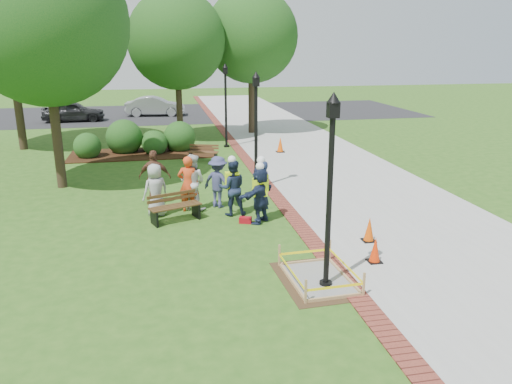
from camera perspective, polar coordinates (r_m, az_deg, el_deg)
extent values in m
plane|color=#285116|center=(13.76, -1.08, -5.51)|extent=(100.00, 100.00, 0.00)
cube|color=#9E9E99|center=(24.24, 6.44, 4.14)|extent=(6.00, 60.00, 0.02)
cube|color=maroon|center=(23.48, -1.17, 3.85)|extent=(0.50, 60.00, 0.03)
cube|color=#381E0F|center=(25.10, -12.75, 4.29)|extent=(7.00, 3.00, 0.05)
cube|color=black|center=(39.96, -7.99, 8.94)|extent=(36.00, 12.00, 0.01)
cube|color=#47331E|center=(11.62, 7.14, -9.94)|extent=(1.81, 2.38, 0.01)
cube|color=gray|center=(11.62, 7.14, -9.87)|extent=(1.29, 1.86, 0.04)
cube|color=tan|center=(11.61, 7.15, -9.78)|extent=(1.41, 1.98, 0.08)
cube|color=tan|center=(11.51, 7.19, -8.73)|extent=(1.45, 2.02, 0.55)
cube|color=yellow|center=(11.49, 7.19, -8.62)|extent=(1.39, 1.96, 0.06)
cube|color=#4B311A|center=(15.21, -9.21, -1.62)|extent=(1.63, 0.99, 0.04)
cube|color=#4B311A|center=(15.36, -9.62, -0.52)|extent=(1.48, 0.59, 0.25)
cube|color=black|center=(15.29, -9.17, -2.51)|extent=(1.51, 0.99, 0.46)
cube|color=brown|center=(23.07, -6.05, 4.56)|extent=(1.42, 0.81, 0.04)
cube|color=brown|center=(23.24, -5.95, 5.18)|extent=(1.31, 0.47, 0.22)
cube|color=black|center=(23.12, -6.04, 4.03)|extent=(1.32, 0.82, 0.40)
cube|color=black|center=(12.73, 13.36, -7.75)|extent=(0.34, 0.34, 0.04)
cone|color=red|center=(12.60, 13.46, -6.37)|extent=(0.26, 0.26, 0.62)
cube|color=black|center=(13.99, 12.73, -5.45)|extent=(0.35, 0.35, 0.05)
cone|color=#DA4A06|center=(13.87, 12.82, -4.12)|extent=(0.28, 0.28, 0.65)
cube|color=black|center=(24.92, 2.78, 4.60)|extent=(0.39, 0.39, 0.05)
cone|color=#F55307|center=(24.85, 2.80, 5.47)|extent=(0.31, 0.31, 0.72)
cube|color=maroon|center=(15.00, -1.22, -3.23)|extent=(0.41, 0.31, 0.18)
cylinder|color=black|center=(10.68, 8.35, -1.43)|extent=(0.12, 0.12, 3.80)
cube|color=black|center=(10.25, 8.81, 9.28)|extent=(0.22, 0.22, 0.32)
cone|color=black|center=(10.22, 8.88, 10.67)|extent=(0.28, 0.28, 0.22)
cylinder|color=black|center=(11.38, 7.96, -10.33)|extent=(0.28, 0.28, 0.10)
cylinder|color=black|center=(18.19, 0.00, 6.19)|extent=(0.12, 0.12, 3.80)
cube|color=black|center=(17.94, 0.00, 12.49)|extent=(0.22, 0.22, 0.32)
cone|color=black|center=(17.93, 0.00, 13.29)|extent=(0.28, 0.28, 0.22)
cylinder|color=black|center=(18.61, 0.00, 0.58)|extent=(0.28, 0.28, 0.10)
cylinder|color=black|center=(26.00, -3.46, 9.28)|extent=(0.12, 0.12, 3.80)
cube|color=black|center=(25.82, -3.54, 13.68)|extent=(0.22, 0.22, 0.32)
cone|color=black|center=(25.81, -3.55, 14.24)|extent=(0.28, 0.28, 0.22)
cylinder|color=black|center=(26.29, -3.39, 5.28)|extent=(0.28, 0.28, 0.10)
cylinder|color=#3D2D1E|center=(19.69, -21.96, 7.37)|extent=(0.35, 0.35, 4.86)
sphere|color=#134517|center=(19.51, -23.09, 17.46)|extent=(5.79, 5.79, 5.79)
cylinder|color=#3D2D1E|center=(28.18, -8.78, 10.33)|extent=(0.34, 0.34, 4.44)
sphere|color=#134517|center=(28.03, -9.08, 16.78)|extent=(5.22, 5.22, 5.22)
cylinder|color=#3D2D1E|center=(30.29, -0.52, 11.12)|extent=(0.37, 0.37, 4.64)
sphere|color=#134517|center=(30.16, -0.54, 17.40)|extent=(5.38, 5.38, 5.38)
cylinder|color=#3D2D1E|center=(27.95, -25.72, 10.36)|extent=(0.40, 0.40, 5.88)
sphere|color=#134517|center=(27.93, -26.84, 18.91)|extent=(7.07, 7.07, 7.07)
sphere|color=#134517|center=(25.02, -18.60, 3.74)|extent=(1.29, 1.29, 1.29)
sphere|color=#134517|center=(25.71, -14.70, 4.39)|extent=(1.78, 1.78, 1.78)
sphere|color=#134517|center=(25.06, -11.43, 4.30)|extent=(1.24, 1.24, 1.24)
sphere|color=#134517|center=(25.64, -8.67, 4.71)|extent=(1.60, 1.60, 1.60)
sphere|color=#134517|center=(25.77, -11.71, 4.61)|extent=(1.12, 1.12, 1.12)
imported|color=#9D9D9D|center=(15.70, -11.41, 0.19)|extent=(0.63, 0.54, 1.67)
imported|color=#DB4219|center=(15.97, -7.75, 0.91)|extent=(0.64, 0.47, 1.81)
imported|color=silver|center=(16.15, -7.30, 1.13)|extent=(0.69, 0.63, 1.82)
imported|color=brown|center=(16.95, -11.49, 1.66)|extent=(0.64, 0.47, 1.82)
imported|color=#383A63|center=(16.30, -4.34, 1.14)|extent=(0.64, 0.62, 1.70)
imported|color=#161D39|center=(14.83, 0.45, -0.36)|extent=(0.64, 0.63, 1.70)
cube|color=#C0EB13|center=(14.77, 0.45, 0.54)|extent=(0.42, 0.26, 0.52)
sphere|color=white|center=(14.60, 0.46, 2.94)|extent=(0.25, 0.25, 0.25)
imported|color=#1C1D48|center=(15.02, 0.57, 0.13)|extent=(0.70, 0.67, 1.85)
cube|color=#C0EB13|center=(14.94, 0.57, 1.10)|extent=(0.42, 0.26, 0.52)
sphere|color=white|center=(14.78, 0.58, 3.66)|extent=(0.25, 0.25, 0.25)
imported|color=#171C3C|center=(15.50, -2.73, 0.46)|extent=(0.57, 0.38, 1.75)
cube|color=#C0EB13|center=(15.43, -2.75, 1.35)|extent=(0.42, 0.26, 0.52)
sphere|color=white|center=(15.27, -2.78, 3.71)|extent=(0.25, 0.25, 0.25)
imported|color=#272629|center=(37.37, -20.04, 7.58)|extent=(2.21, 4.76, 1.53)
imported|color=#9E9EA3|center=(38.78, -11.39, 8.54)|extent=(2.60, 4.98, 1.56)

